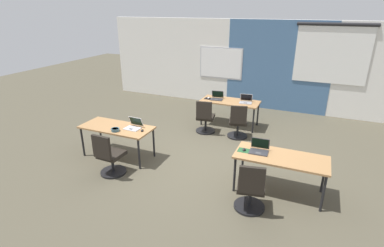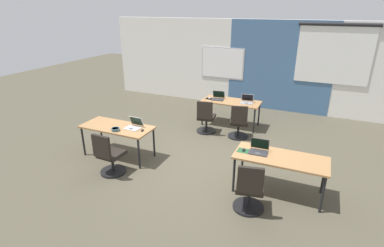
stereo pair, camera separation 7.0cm
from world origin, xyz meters
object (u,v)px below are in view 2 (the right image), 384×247
object	(u,v)px
laptop_near_right_inner	(259,149)
desk_near_right	(281,160)
chair_near_right_inner	(249,191)
chair_near_left_inner	(109,157)
mouse_far_left	(210,98)
desk_near_left	(117,129)
mouse_near_left_inner	(142,130)
chair_far_right	(239,124)
snack_bowl	(115,129)
laptop_far_left	(218,98)
laptop_near_left_inner	(134,126)
mouse_near_right_inner	(244,150)
chair_far_left	(206,119)
desk_far_center	(231,103)
laptop_far_right	(247,101)

from	to	relation	value
laptop_near_right_inner	desk_near_right	bearing A→B (deg)	-7.97
laptop_near_right_inner	chair_near_right_inner	bearing A→B (deg)	-89.06
chair_near_left_inner	mouse_far_left	bearing A→B (deg)	-100.81
desk_near_left	mouse_far_left	xyz separation A→B (m)	(1.12, 2.76, 0.08)
mouse_near_left_inner	chair_near_left_inner	size ratio (longest dim) A/B	0.12
chair_far_right	snack_bowl	xyz separation A→B (m)	(-2.07, -2.24, 0.38)
chair_near_left_inner	laptop_far_left	bearing A→B (deg)	-104.27
desk_near_right	laptop_near_right_inner	xyz separation A→B (m)	(-0.40, 0.04, 0.11)
chair_near_left_inner	laptop_near_left_inner	bearing A→B (deg)	-92.70
mouse_near_right_inner	chair_far_left	size ratio (longest dim) A/B	0.11
laptop_near_right_inner	desk_far_center	bearing A→B (deg)	113.66
laptop_far_right	chair_far_right	world-z (taller)	laptop_far_right
desk_near_left	desk_near_right	world-z (taller)	same
desk_far_center	mouse_near_left_inner	bearing A→B (deg)	-111.43
chair_near_left_inner	mouse_near_right_inner	world-z (taller)	chair_near_left_inner
desk_near_left	mouse_near_left_inner	size ratio (longest dim) A/B	14.43
mouse_near_left_inner	mouse_near_right_inner	bearing A→B (deg)	-0.91
mouse_near_left_inner	chair_far_right	xyz separation A→B (m)	(1.54, 2.03, -0.36)
laptop_near_right_inner	laptop_near_left_inner	bearing A→B (deg)	176.77
desk_near_right	desk_far_center	distance (m)	3.30
mouse_near_left_inner	mouse_far_left	distance (m)	2.80
desk_near_right	desk_far_center	world-z (taller)	same
laptop_far_left	chair_far_left	xyz separation A→B (m)	(-0.05, -0.79, -0.39)
chair_near_right_inner	laptop_far_right	world-z (taller)	laptop_far_right
desk_near_left	desk_far_center	bearing A→B (deg)	57.99
laptop_near_right_inner	laptop_far_right	bearing A→B (deg)	105.82
laptop_near_left_inner	desk_near_left	bearing A→B (deg)	-167.05
desk_far_center	laptop_near_left_inner	xyz separation A→B (m)	(-1.36, -2.72, 0.11)
desk_far_center	chair_far_left	xyz separation A→B (m)	(-0.44, -0.78, -0.28)
mouse_far_left	snack_bowl	world-z (taller)	snack_bowl
chair_far_left	desk_near_left	bearing A→B (deg)	47.71
laptop_far_right	chair_far_left	bearing A→B (deg)	-145.37
desk_near_right	chair_far_left	xyz separation A→B (m)	(-2.19, 2.02, -0.28)
laptop_near_right_inner	laptop_far_left	world-z (taller)	laptop_near_right_inner
laptop_far_left	laptop_far_right	xyz separation A→B (m)	(0.82, 0.01, -0.00)
mouse_far_left	chair_far_left	bearing A→B (deg)	-75.91
desk_near_left	snack_bowl	xyz separation A→B (m)	(0.13, -0.21, 0.10)
laptop_far_left	mouse_far_left	size ratio (longest dim) A/B	3.55
desk_near_right	laptop_near_left_inner	distance (m)	3.11
mouse_near_left_inner	chair_far_right	world-z (taller)	chair_far_right
chair_far_left	mouse_near_right_inner	bearing A→B (deg)	117.44
chair_far_right	snack_bowl	world-z (taller)	chair_far_right
chair_far_left	laptop_far_right	size ratio (longest dim) A/B	2.49
mouse_near_right_inner	snack_bowl	world-z (taller)	snack_bowl
laptop_near_right_inner	snack_bowl	world-z (taller)	laptop_near_right_inner
laptop_near_right_inner	laptop_far_left	distance (m)	3.27
chair_near_right_inner	laptop_near_left_inner	bearing A→B (deg)	-27.91
mouse_near_right_inner	snack_bowl	size ratio (longest dim) A/B	0.57
desk_near_right	chair_far_left	bearing A→B (deg)	137.31
chair_near_left_inner	chair_far_left	world-z (taller)	same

